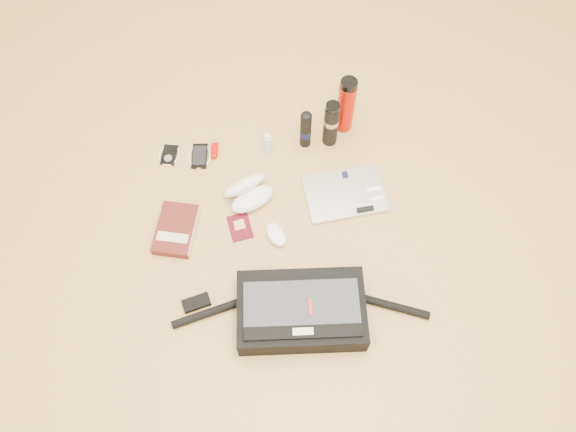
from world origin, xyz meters
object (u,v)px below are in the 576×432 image
(laptop, at_px, (345,194))
(book, at_px, (176,230))
(thermos_red, at_px, (346,105))
(messenger_bag, at_px, (301,311))
(thermos_black, at_px, (331,124))

(laptop, height_order, book, book)
(thermos_red, bearing_deg, messenger_bag, -117.09)
(laptop, bearing_deg, thermos_red, 77.64)
(messenger_bag, bearing_deg, laptop, 67.47)
(laptop, distance_m, thermos_black, 0.29)
(messenger_bag, height_order, thermos_black, thermos_black)
(thermos_red, bearing_deg, thermos_black, -143.15)
(laptop, xyz_separation_m, thermos_red, (0.09, 0.33, 0.13))
(thermos_red, bearing_deg, laptop, -105.43)
(messenger_bag, relative_size, thermos_red, 3.24)
(laptop, relative_size, thermos_red, 1.16)
(messenger_bag, relative_size, book, 3.56)
(messenger_bag, bearing_deg, thermos_red, 74.97)
(laptop, distance_m, book, 0.68)
(messenger_bag, distance_m, book, 0.58)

